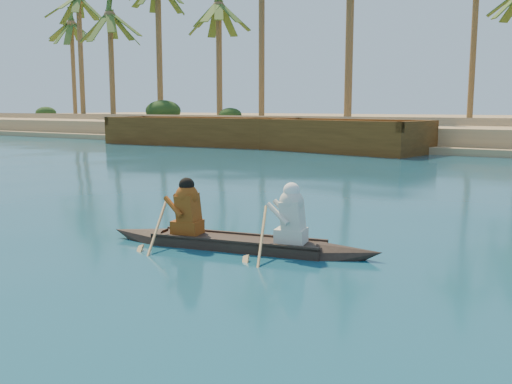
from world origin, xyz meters
The scene contains 4 objects.
ground centered at (0.00, 0.00, 0.00)m, with size 160.00×160.00×0.00m, color #0B354C.
canoe centered at (-3.19, 0.73, 0.27)m, with size 5.05×1.69×1.38m.
barge_left centered at (-20.55, 22.00, 0.72)m, with size 12.61×5.19×2.05m.
barge_mid centered at (-12.00, 22.00, 0.71)m, with size 12.70×6.00×2.03m.
Camera 1 is at (2.26, -7.28, 2.46)m, focal length 40.00 mm.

